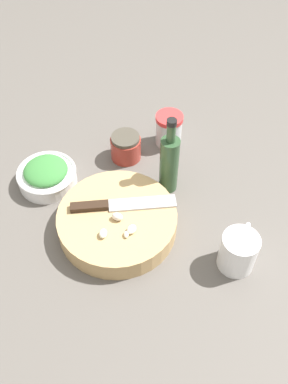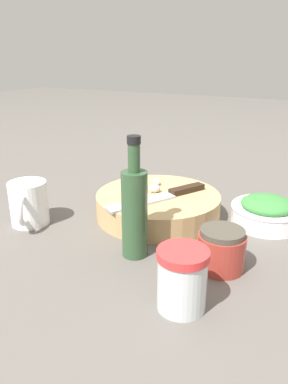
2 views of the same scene
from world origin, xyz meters
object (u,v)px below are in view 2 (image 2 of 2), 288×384
at_px(cutting_board, 158,205).
at_px(oil_bottle, 134,210).
at_px(spice_jar, 182,279).
at_px(honey_jar, 221,250).
at_px(coffee_mug, 29,203).
at_px(garlic_cloves, 148,186).
at_px(herb_bowl, 267,211).
at_px(chef_knife, 164,196).

bearing_deg(cutting_board, oil_bottle, 101.69).
xyz_separation_m(spice_jar, honey_jar, (-0.02, -0.13, -0.01)).
distance_m(cutting_board, coffee_mug, 0.28).
height_order(garlic_cloves, spice_jar, spice_jar).
relative_size(garlic_cloves, herb_bowl, 0.58).
bearing_deg(garlic_cloves, coffee_mug, 42.91).
bearing_deg(cutting_board, honey_jar, 141.70).
relative_size(herb_bowl, coffee_mug, 1.38).
distance_m(chef_knife, herb_bowl, 0.22).
bearing_deg(cutting_board, herb_bowl, -163.25).
bearing_deg(spice_jar, herb_bowl, -99.29).
bearing_deg(coffee_mug, oil_bottle, 177.33).
height_order(cutting_board, spice_jar, spice_jar).
relative_size(honey_jar, oil_bottle, 0.37).
relative_size(chef_knife, honey_jar, 2.78).
bearing_deg(herb_bowl, honey_jar, 80.46).
xyz_separation_m(garlic_cloves, herb_bowl, (-0.25, -0.05, -0.03)).
distance_m(chef_knife, coffee_mug, 0.28).
height_order(chef_knife, garlic_cloves, garlic_cloves).
bearing_deg(honey_jar, chef_knife, -38.85).
bearing_deg(oil_bottle, garlic_cloves, -69.78).
relative_size(herb_bowl, honey_jar, 1.85).
distance_m(garlic_cloves, honey_jar, 0.27).
relative_size(cutting_board, chef_knife, 1.22).
xyz_separation_m(herb_bowl, coffee_mug, (0.44, 0.23, 0.02)).
xyz_separation_m(spice_jar, coffee_mug, (0.39, -0.11, -0.00)).
height_order(spice_jar, honey_jar, spice_jar).
xyz_separation_m(chef_knife, oil_bottle, (-0.01, 0.16, 0.03)).
height_order(coffee_mug, honey_jar, coffee_mug).
xyz_separation_m(chef_knife, spice_jar, (-0.14, 0.26, -0.01)).
bearing_deg(coffee_mug, chef_knife, -149.07).
bearing_deg(honey_jar, coffee_mug, 1.98).
relative_size(garlic_cloves, spice_jar, 0.93).
xyz_separation_m(coffee_mug, honey_jar, (-0.41, -0.01, -0.01)).
xyz_separation_m(garlic_cloves, coffee_mug, (0.19, 0.18, -0.01)).
relative_size(coffee_mug, oil_bottle, 0.50).
bearing_deg(chef_knife, herb_bowl, -128.78).
height_order(chef_knife, oil_bottle, oil_bottle).
distance_m(cutting_board, herb_bowl, 0.23).
relative_size(chef_knife, herb_bowl, 1.50).
bearing_deg(spice_jar, chef_knife, -60.77).
bearing_deg(cutting_board, chef_knife, 146.41).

